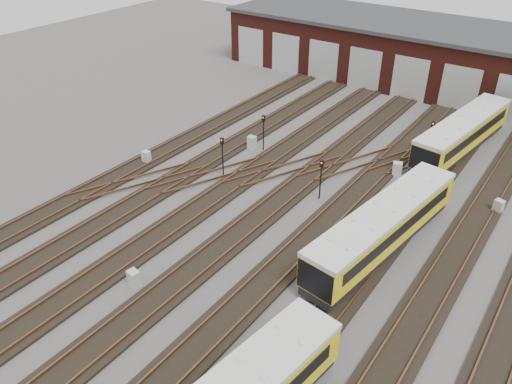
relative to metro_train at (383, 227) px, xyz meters
The scene contains 13 objects.
ground 11.02m from the metro_train, 123.46° to the right, with size 120.00×120.00×0.00m, color #43413E.
track_network 10.62m from the metro_train, 125.99° to the right, with size 30.40×70.00×0.33m.
maintenance_shed 31.51m from the metro_train, 101.01° to the left, with size 51.00×12.50×6.35m.
metro_train is the anchor object (origin of this frame).
signal_mast_0 15.16m from the metro_train, 153.10° to the left, with size 0.29×0.27×3.14m.
signal_mast_1 13.62m from the metro_train, behind, with size 0.28×0.27×3.23m.
signal_mast_2 13.32m from the metro_train, 97.42° to the left, with size 0.29×0.27×3.39m.
signal_mast_3 6.64m from the metro_train, 153.30° to the left, with size 0.28×0.26×3.09m.
relay_cabinet_0 19.90m from the metro_train, behind, with size 0.61×0.51×1.02m, color #B8BABD.
relay_cabinet_1 15.93m from the metro_train, 155.69° to the left, with size 0.66×0.55×1.11m, color #B8BABD.
relay_cabinet_2 14.79m from the metro_train, 131.81° to the right, with size 0.64×0.53×1.06m, color #B8BABD.
relay_cabinet_3 9.76m from the metro_train, 106.29° to the left, with size 0.67×0.56×1.12m, color #B8BABD.
relay_cabinet_4 9.88m from the metro_train, 60.26° to the left, with size 0.60×0.50×1.00m, color #B8BABD.
Camera 1 is at (13.89, -14.96, 19.34)m, focal length 35.00 mm.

